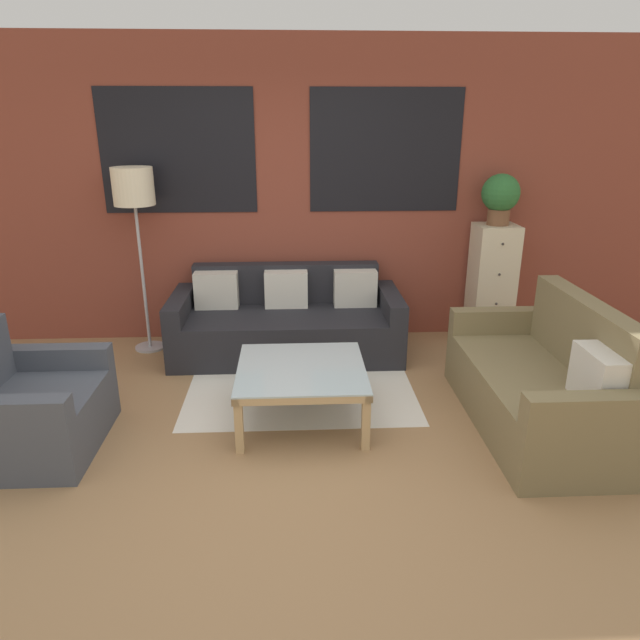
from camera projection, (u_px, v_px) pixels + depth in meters
ground_plane at (284, 472)px, 3.56m from camera, size 16.00×16.00×0.00m
wall_back_brick at (284, 194)px, 5.38m from camera, size 8.40×0.09×2.80m
rug at (301, 385)px, 4.72m from camera, size 1.82×1.46×0.00m
couch_dark at (287, 323)px, 5.30m from camera, size 2.08×0.88×0.78m
settee_vintage at (542, 386)px, 4.00m from camera, size 0.80×1.67×0.92m
armchair_corner at (29, 410)px, 3.74m from camera, size 0.80×0.94×0.84m
coffee_table at (301, 375)px, 4.06m from camera, size 0.90×0.90×0.42m
floor_lamp at (134, 195)px, 5.00m from camera, size 0.36×0.36×1.69m
drawer_cabinet at (491, 284)px, 5.51m from camera, size 0.39×0.38×1.15m
potted_plant at (500, 196)px, 5.23m from camera, size 0.35×0.35×0.47m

